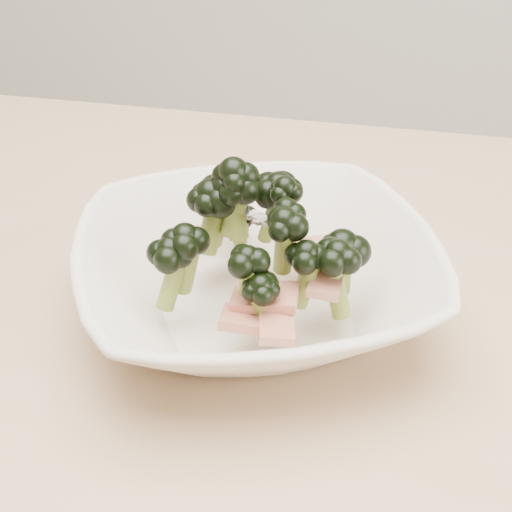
{
  "coord_description": "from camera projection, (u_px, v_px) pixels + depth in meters",
  "views": [
    {
      "loc": [
        0.15,
        -0.44,
        1.08
      ],
      "look_at": [
        0.05,
        -0.0,
        0.8
      ],
      "focal_mm": 50.0,
      "sensor_mm": 36.0,
      "label": 1
    }
  ],
  "objects": [
    {
      "name": "dining_table",
      "position": [
        203.0,
        392.0,
        0.62
      ],
      "size": [
        1.2,
        0.8,
        0.75
      ],
      "color": "tan",
      "rests_on": "ground"
    },
    {
      "name": "broccoli_dish",
      "position": [
        256.0,
        268.0,
        0.54
      ],
      "size": [
        0.36,
        0.36,
        0.13
      ],
      "color": "beige",
      "rests_on": "dining_table"
    }
  ]
}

